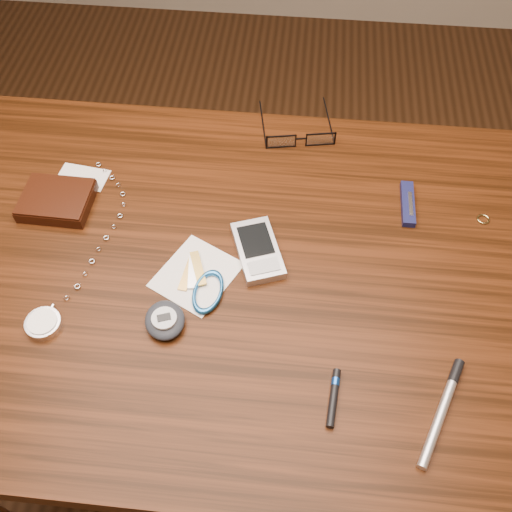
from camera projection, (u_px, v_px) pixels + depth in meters
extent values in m
plane|color=#472814|center=(240.00, 432.00, 1.47)|extent=(3.80, 3.80, 0.00)
cube|color=#321608|center=(229.00, 273.00, 0.87)|extent=(1.00, 0.70, 0.03)
cylinder|color=#4C2814|center=(66.00, 242.00, 1.38)|extent=(0.05, 0.05, 0.71)
cylinder|color=#4C2814|center=(443.00, 273.00, 1.33)|extent=(0.05, 0.05, 0.71)
cube|color=black|center=(57.00, 201.00, 0.92)|extent=(0.11, 0.09, 0.02)
cube|color=black|center=(55.00, 196.00, 0.91)|extent=(0.11, 0.09, 0.00)
cube|color=silver|center=(82.00, 177.00, 0.97)|extent=(0.09, 0.06, 0.00)
cube|color=black|center=(281.00, 142.00, 1.00)|extent=(0.05, 0.01, 0.03)
cube|color=silver|center=(281.00, 142.00, 1.00)|extent=(0.05, 0.01, 0.02)
cylinder|color=black|center=(263.00, 124.00, 1.04)|extent=(0.03, 0.12, 0.00)
cube|color=black|center=(320.00, 139.00, 1.00)|extent=(0.05, 0.01, 0.03)
cube|color=silver|center=(320.00, 139.00, 1.00)|extent=(0.05, 0.01, 0.02)
cylinder|color=black|center=(329.00, 120.00, 1.05)|extent=(0.03, 0.12, 0.00)
cube|color=black|center=(301.00, 139.00, 1.00)|extent=(0.02, 0.01, 0.00)
torus|color=tan|center=(483.00, 219.00, 0.91)|extent=(0.03, 0.03, 0.00)
cylinder|color=silver|center=(44.00, 324.00, 0.79)|extent=(0.05, 0.05, 0.01)
cylinder|color=white|center=(42.00, 321.00, 0.79)|extent=(0.04, 0.04, 0.00)
cylinder|color=silver|center=(52.00, 307.00, 0.81)|extent=(0.01, 0.01, 0.01)
torus|color=silver|center=(67.00, 298.00, 0.82)|extent=(0.01, 0.01, 0.01)
torus|color=silver|center=(77.00, 286.00, 0.83)|extent=(0.01, 0.01, 0.00)
torus|color=silver|center=(85.00, 274.00, 0.85)|extent=(0.01, 0.01, 0.01)
torus|color=silver|center=(92.00, 261.00, 0.86)|extent=(0.01, 0.01, 0.00)
torus|color=silver|center=(99.00, 249.00, 0.87)|extent=(0.01, 0.01, 0.01)
torus|color=silver|center=(106.00, 238.00, 0.89)|extent=(0.01, 0.01, 0.00)
torus|color=silver|center=(114.00, 227.00, 0.90)|extent=(0.01, 0.00, 0.01)
torus|color=silver|center=(120.00, 216.00, 0.91)|extent=(0.01, 0.01, 0.00)
torus|color=silver|center=(123.00, 205.00, 0.93)|extent=(0.01, 0.01, 0.01)
torus|color=silver|center=(123.00, 194.00, 0.94)|extent=(0.01, 0.01, 0.00)
torus|color=silver|center=(118.00, 185.00, 0.95)|extent=(0.01, 0.01, 0.01)
torus|color=silver|center=(112.00, 178.00, 0.96)|extent=(0.01, 0.01, 0.00)
torus|color=silver|center=(105.00, 171.00, 0.97)|extent=(0.01, 0.01, 0.01)
torus|color=silver|center=(99.00, 164.00, 0.98)|extent=(0.01, 0.01, 0.00)
cube|color=#B5B6BA|center=(258.00, 250.00, 0.87)|extent=(0.09, 0.13, 0.02)
cube|color=black|center=(256.00, 240.00, 0.87)|extent=(0.06, 0.07, 0.00)
cube|color=#A7ABB0|center=(264.00, 266.00, 0.84)|extent=(0.05, 0.04, 0.00)
ellipsoid|color=#1F2229|center=(165.00, 320.00, 0.79)|extent=(0.07, 0.08, 0.02)
cylinder|color=#B0B4B9|center=(164.00, 318.00, 0.78)|extent=(0.03, 0.03, 0.00)
cube|color=black|center=(164.00, 317.00, 0.78)|extent=(0.02, 0.02, 0.00)
cube|color=silver|center=(196.00, 275.00, 0.85)|extent=(0.14, 0.15, 0.00)
torus|color=#1C5A98|center=(208.00, 292.00, 0.83)|extent=(0.07, 0.07, 0.01)
cube|color=olive|center=(188.00, 273.00, 0.85)|extent=(0.02, 0.06, 0.00)
cube|color=silver|center=(193.00, 271.00, 0.85)|extent=(0.02, 0.06, 0.00)
cube|color=olive|center=(198.00, 268.00, 0.85)|extent=(0.03, 0.06, 0.00)
cube|color=#13153C|center=(408.00, 204.00, 0.92)|extent=(0.02, 0.09, 0.01)
cube|color=silver|center=(411.00, 204.00, 0.92)|extent=(0.01, 0.05, 0.00)
cylinder|color=silver|center=(442.00, 412.00, 0.72)|extent=(0.07, 0.15, 0.01)
cylinder|color=black|center=(456.00, 372.00, 0.75)|extent=(0.03, 0.04, 0.01)
cylinder|color=black|center=(334.00, 398.00, 0.73)|extent=(0.02, 0.08, 0.01)
cylinder|color=#15439D|center=(336.00, 382.00, 0.74)|extent=(0.01, 0.01, 0.01)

